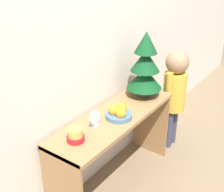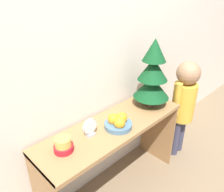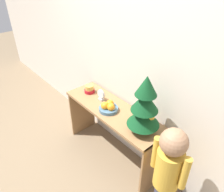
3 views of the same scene
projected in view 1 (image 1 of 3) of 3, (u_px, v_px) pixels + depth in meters
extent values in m
cube|color=beige|center=(88.00, 38.00, 2.28)|extent=(7.00, 0.05, 2.50)
cube|color=olive|center=(114.00, 117.00, 2.41)|extent=(1.23, 0.39, 0.03)
cube|color=olive|center=(150.00, 121.00, 3.00)|extent=(0.02, 0.36, 0.68)
cylinder|color=#4C3828|center=(144.00, 93.00, 2.71)|extent=(0.10, 0.10, 0.05)
cylinder|color=brown|center=(144.00, 88.00, 2.69)|extent=(0.02, 0.02, 0.04)
cone|color=#0F421E|center=(144.00, 78.00, 2.64)|extent=(0.30, 0.30, 0.18)
cone|color=#0F421E|center=(145.00, 61.00, 2.58)|extent=(0.25, 0.25, 0.18)
cone|color=#0F421E|center=(146.00, 42.00, 2.51)|extent=(0.19, 0.19, 0.18)
sphere|color=red|center=(136.00, 70.00, 2.67)|extent=(0.06, 0.06, 0.06)
sphere|color=gold|center=(150.00, 71.00, 2.69)|extent=(0.05, 0.05, 0.05)
sphere|color=gold|center=(146.00, 66.00, 2.67)|extent=(0.06, 0.06, 0.06)
sphere|color=silver|center=(140.00, 73.00, 2.59)|extent=(0.05, 0.05, 0.05)
sphere|color=#2D4CA8|center=(150.00, 68.00, 2.63)|extent=(0.05, 0.05, 0.05)
cylinder|color=#476B84|center=(119.00, 116.00, 2.37)|extent=(0.20, 0.20, 0.04)
sphere|color=orange|center=(122.00, 109.00, 2.38)|extent=(0.08, 0.08, 0.08)
sphere|color=orange|center=(114.00, 110.00, 2.35)|extent=(0.08, 0.08, 0.08)
sphere|color=orange|center=(121.00, 113.00, 2.31)|extent=(0.08, 0.08, 0.08)
cylinder|color=#AD1923|center=(76.00, 138.00, 2.09)|extent=(0.12, 0.12, 0.04)
cylinder|color=gold|center=(75.00, 133.00, 2.07)|extent=(0.10, 0.10, 0.05)
cube|color=#B2B2B7|center=(95.00, 126.00, 2.25)|extent=(0.06, 0.04, 0.02)
cylinder|color=#B2B2B7|center=(95.00, 118.00, 2.22)|extent=(0.11, 0.02, 0.11)
cylinder|color=white|center=(96.00, 118.00, 2.22)|extent=(0.09, 0.00, 0.09)
cylinder|color=#38384C|center=(169.00, 129.00, 3.12)|extent=(0.08, 0.08, 0.41)
cylinder|color=#38384C|center=(173.00, 124.00, 3.19)|extent=(0.08, 0.08, 0.41)
cylinder|color=gold|center=(174.00, 91.00, 2.98)|extent=(0.22, 0.22, 0.38)
sphere|color=#997051|center=(177.00, 62.00, 2.85)|extent=(0.22, 0.22, 0.22)
cylinder|color=gold|center=(169.00, 89.00, 2.85)|extent=(0.06, 0.06, 0.32)
cylinder|color=gold|center=(181.00, 79.00, 3.05)|extent=(0.06, 0.06, 0.32)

